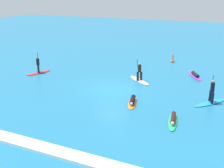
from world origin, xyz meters
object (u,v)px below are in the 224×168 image
at_px(surfer_on_red_board, 38,69).
at_px(surfer_on_white_board, 139,77).
at_px(surfer_on_blue_board, 211,98).
at_px(surfer_on_purple_board, 195,75).
at_px(surfer_on_green_board, 173,120).
at_px(surfer_on_orange_board, 132,101).
at_px(marker_buoy, 173,61).

height_order(surfer_on_red_board, surfer_on_white_board, surfer_on_white_board).
height_order(surfer_on_blue_board, surfer_on_white_board, surfer_on_white_board).
xyz_separation_m(surfer_on_purple_board, surfer_on_blue_board, (2.23, -6.61, 0.30)).
bearing_deg(surfer_on_green_board, surfer_on_purple_board, 171.64).
bearing_deg(surfer_on_white_board, surfer_on_green_board, -15.93).
xyz_separation_m(surfer_on_blue_board, surfer_on_green_board, (-1.88, -4.35, -0.30)).
relative_size(surfer_on_green_board, surfer_on_white_board, 1.03).
height_order(surfer_on_red_board, surfer_on_orange_board, surfer_on_red_board).
bearing_deg(surfer_on_white_board, marker_buoy, 121.90).
distance_m(surfer_on_purple_board, surfer_on_white_board, 5.86).
bearing_deg(surfer_on_white_board, surfer_on_red_board, -129.28).
bearing_deg(surfer_on_purple_board, surfer_on_green_board, 153.34).
height_order(surfer_on_red_board, surfer_on_blue_board, surfer_on_blue_board).
relative_size(surfer_on_blue_board, surfer_on_green_board, 1.01).
xyz_separation_m(surfer_on_red_board, surfer_on_green_board, (15.24, -5.36, -0.29)).
relative_size(surfer_on_red_board, surfer_on_green_board, 0.96).
height_order(surfer_on_purple_board, surfer_on_white_board, surfer_on_white_board).
distance_m(surfer_on_blue_board, surfer_on_orange_board, 5.97).
xyz_separation_m(surfer_on_red_board, surfer_on_white_board, (10.34, 1.93, -0.05)).
bearing_deg(marker_buoy, surfer_on_white_board, -98.23).
height_order(surfer_on_purple_board, marker_buoy, marker_buoy).
height_order(surfer_on_red_board, marker_buoy, surfer_on_red_board).
distance_m(surfer_on_white_board, marker_buoy, 8.55).
bearing_deg(surfer_on_red_board, surfer_on_blue_board, -74.82).
relative_size(surfer_on_blue_board, surfer_on_white_board, 1.04).
bearing_deg(surfer_on_white_board, surfer_on_blue_board, 16.72).
height_order(surfer_on_red_board, surfer_on_green_board, surfer_on_red_board).
relative_size(surfer_on_purple_board, surfer_on_white_board, 1.05).
distance_m(surfer_on_red_board, surfer_on_orange_board, 12.25).
bearing_deg(marker_buoy, surfer_on_orange_board, -89.31).
relative_size(surfer_on_purple_board, marker_buoy, 2.88).
height_order(surfer_on_orange_board, surfer_on_white_board, surfer_on_white_board).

